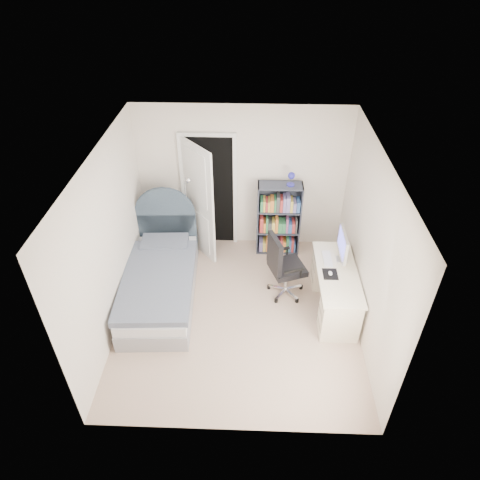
{
  "coord_description": "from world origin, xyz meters",
  "views": [
    {
      "loc": [
        0.19,
        -4.39,
        4.64
      ],
      "look_at": [
        0.02,
        0.29,
        1.13
      ],
      "focal_mm": 32.0,
      "sensor_mm": 36.0,
      "label": 1
    }
  ],
  "objects_px": {
    "floor_lamp": "(190,225)",
    "office_chair": "(282,264)",
    "nightstand": "(176,229)",
    "bed": "(161,279)",
    "bookcase": "(279,221)",
    "desk": "(335,288)"
  },
  "relations": [
    {
      "from": "nightstand",
      "to": "floor_lamp",
      "type": "distance_m",
      "value": 0.45
    },
    {
      "from": "desk",
      "to": "bed",
      "type": "bearing_deg",
      "value": 175.73
    },
    {
      "from": "floor_lamp",
      "to": "bookcase",
      "type": "height_order",
      "value": "bookcase"
    },
    {
      "from": "floor_lamp",
      "to": "desk",
      "type": "xyz_separation_m",
      "value": [
        2.25,
        -1.18,
        -0.24
      ]
    },
    {
      "from": "floor_lamp",
      "to": "bookcase",
      "type": "xyz_separation_m",
      "value": [
        1.48,
        0.19,
        -0.02
      ]
    },
    {
      "from": "floor_lamp",
      "to": "desk",
      "type": "relative_size",
      "value": 1.07
    },
    {
      "from": "nightstand",
      "to": "office_chair",
      "type": "height_order",
      "value": "office_chair"
    },
    {
      "from": "floor_lamp",
      "to": "office_chair",
      "type": "relative_size",
      "value": 1.39
    },
    {
      "from": "desk",
      "to": "floor_lamp",
      "type": "bearing_deg",
      "value": 152.41
    },
    {
      "from": "bed",
      "to": "bookcase",
      "type": "relative_size",
      "value": 1.43
    },
    {
      "from": "nightstand",
      "to": "bed",
      "type": "bearing_deg",
      "value": -92.4
    },
    {
      "from": "desk",
      "to": "nightstand",
      "type": "bearing_deg",
      "value": 150.71
    },
    {
      "from": "bed",
      "to": "floor_lamp",
      "type": "distance_m",
      "value": 1.09
    },
    {
      "from": "bed",
      "to": "nightstand",
      "type": "height_order",
      "value": "bed"
    },
    {
      "from": "nightstand",
      "to": "office_chair",
      "type": "xyz_separation_m",
      "value": [
        1.77,
        -1.17,
        0.24
      ]
    },
    {
      "from": "floor_lamp",
      "to": "bookcase",
      "type": "bearing_deg",
      "value": 7.34
    },
    {
      "from": "bed",
      "to": "floor_lamp",
      "type": "height_order",
      "value": "floor_lamp"
    },
    {
      "from": "bed",
      "to": "office_chair",
      "type": "distance_m",
      "value": 1.85
    },
    {
      "from": "bed",
      "to": "office_chair",
      "type": "xyz_separation_m",
      "value": [
        1.82,
        0.06,
        0.3
      ]
    },
    {
      "from": "bed",
      "to": "desk",
      "type": "bearing_deg",
      "value": -4.27
    },
    {
      "from": "bed",
      "to": "bookcase",
      "type": "distance_m",
      "value": 2.18
    },
    {
      "from": "bed",
      "to": "bookcase",
      "type": "xyz_separation_m",
      "value": [
        1.81,
        1.17,
        0.3
      ]
    }
  ]
}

